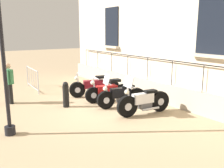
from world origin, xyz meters
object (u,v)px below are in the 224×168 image
(lamppost, at_px, (0,24))
(pedestrian_standing, at_px, (9,81))
(motorcycle_black, at_px, (121,96))
(bollard, at_px, (66,94))
(motorcycle_red, at_px, (108,91))
(motorcycle_white, at_px, (144,102))
(crowd_barrier, at_px, (32,78))
(motorcycle_maroon, at_px, (95,87))

(lamppost, height_order, pedestrian_standing, lamppost)
(motorcycle_black, xyz_separation_m, bollard, (1.70, -1.11, 0.06))
(lamppost, bearing_deg, pedestrian_standing, -102.36)
(motorcycle_red, xyz_separation_m, pedestrian_standing, (3.29, -1.86, 0.46))
(pedestrian_standing, bearing_deg, lamppost, 77.64)
(motorcycle_black, height_order, lamppost, lamppost)
(motorcycle_black, distance_m, bollard, 2.03)
(motorcycle_red, relative_size, motorcycle_white, 0.94)
(motorcycle_red, relative_size, crowd_barrier, 0.93)
(motorcycle_black, bearing_deg, crowd_barrier, -67.14)
(lamppost, bearing_deg, motorcycle_red, -162.72)
(pedestrian_standing, bearing_deg, motorcycle_red, 150.48)
(motorcycle_maroon, relative_size, crowd_barrier, 1.07)
(motorcycle_maroon, xyz_separation_m, motorcycle_black, (-0.03, 1.89, -0.00))
(motorcycle_black, height_order, motorcycle_white, motorcycle_white)
(motorcycle_maroon, distance_m, bollard, 1.84)
(motorcycle_white, relative_size, lamppost, 0.42)
(motorcycle_black, distance_m, pedestrian_standing, 4.31)
(motorcycle_maroon, bearing_deg, lamppost, 29.61)
(crowd_barrier, height_order, bollard, crowd_barrier)
(bollard, bearing_deg, lamppost, 32.75)
(lamppost, distance_m, bollard, 3.64)
(motorcycle_black, xyz_separation_m, motorcycle_white, (-0.12, 1.10, 0.02))
(motorcycle_maroon, relative_size, motorcycle_white, 1.07)
(motorcycle_white, distance_m, crowd_barrier, 5.98)
(bollard, bearing_deg, motorcycle_white, 129.54)
(bollard, distance_m, pedestrian_standing, 2.32)
(motorcycle_maroon, height_order, motorcycle_white, motorcycle_white)
(crowd_barrier, distance_m, bollard, 3.42)
(motorcycle_white, bearing_deg, motorcycle_black, -83.56)
(motorcycle_red, distance_m, motorcycle_white, 1.98)
(crowd_barrier, xyz_separation_m, bollard, (-0.21, 3.41, -0.09))
(motorcycle_maroon, bearing_deg, crowd_barrier, -54.51)
(lamppost, xyz_separation_m, pedestrian_standing, (-0.68, -3.09, -2.03))
(motorcycle_maroon, distance_m, motorcycle_red, 1.01)
(motorcycle_red, xyz_separation_m, crowd_barrier, (1.89, -3.64, 0.15))
(motorcycle_maroon, xyz_separation_m, motorcycle_white, (-0.15, 2.99, 0.02))
(motorcycle_maroon, height_order, motorcycle_red, motorcycle_maroon)
(motorcycle_red, distance_m, pedestrian_standing, 3.80)
(motorcycle_maroon, height_order, lamppost, lamppost)
(motorcycle_black, relative_size, crowd_barrier, 0.95)
(lamppost, distance_m, crowd_barrier, 5.79)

